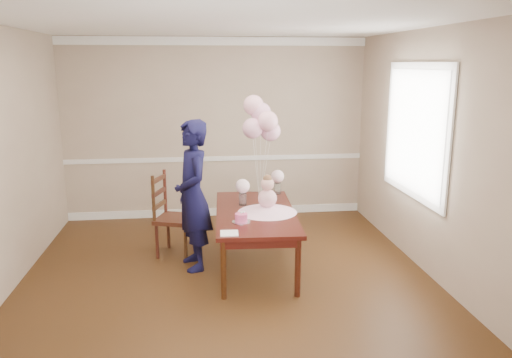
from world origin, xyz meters
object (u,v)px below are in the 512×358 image
Objects in this scene: dining_table_top at (255,213)px; woman at (193,196)px; birthday_cake at (241,218)px; dining_chair_seat at (176,219)px.

woman reaches higher than dining_table_top.
woman reaches higher than birthday_cake.
dining_chair_seat is (-0.92, 0.48, -0.19)m from dining_table_top.
birthday_cake is 0.30× the size of dining_chair_seat.
dining_table_top is 0.44m from birthday_cake.
dining_table_top is 13.33× the size of birthday_cake.
birthday_cake is 0.08× the size of woman.
birthday_cake is at bearing 34.89° from woman.
dining_table_top is at bearing 63.06° from birthday_cake.
dining_chair_seat is 0.62m from woman.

